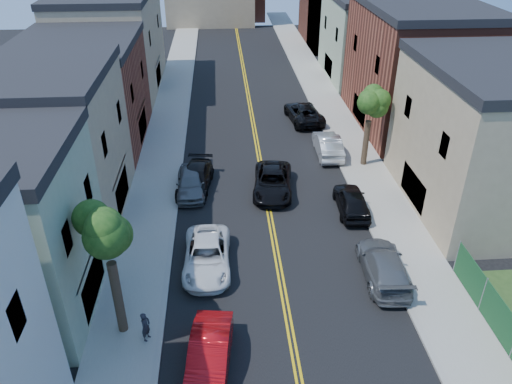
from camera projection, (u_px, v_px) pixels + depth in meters
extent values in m
cube|color=gray|center=(167.00, 121.00, 45.90)|extent=(3.20, 100.00, 0.15)
cube|color=gray|center=(336.00, 116.00, 46.91)|extent=(3.20, 100.00, 0.15)
cube|color=gray|center=(186.00, 120.00, 46.01)|extent=(0.30, 100.00, 0.15)
cube|color=gray|center=(317.00, 116.00, 46.80)|extent=(0.30, 100.00, 0.15)
cube|color=#998466|center=(41.00, 150.00, 30.38)|extent=(9.00, 10.00, 9.00)
cube|color=brown|center=(83.00, 96.00, 40.08)|extent=(9.00, 12.00, 8.00)
cube|color=#998466|center=(112.00, 44.00, 51.73)|extent=(9.00, 16.00, 9.50)
cube|color=#998466|center=(490.00, 142.00, 31.31)|extent=(9.00, 12.00, 9.00)
cube|color=brown|center=(414.00, 69.00, 43.08)|extent=(9.00, 14.00, 10.00)
cube|color=gray|center=(370.00, 39.00, 55.49)|extent=(9.00, 12.00, 8.50)
cylinder|color=#322619|center=(118.00, 297.00, 22.52)|extent=(0.44, 0.44, 3.96)
sphere|color=#153B10|center=(103.00, 218.00, 20.33)|extent=(5.20, 5.20, 5.20)
sphere|color=#153B10|center=(110.00, 201.00, 19.50)|extent=(3.90, 3.90, 3.90)
sphere|color=#153B10|center=(95.00, 222.00, 21.01)|extent=(3.64, 3.64, 3.64)
cylinder|color=#322619|center=(366.00, 143.00, 37.39)|extent=(0.44, 0.44, 3.52)
sphere|color=#153B10|center=(372.00, 95.00, 35.49)|extent=(4.40, 4.40, 4.40)
sphere|color=#153B10|center=(381.00, 85.00, 34.79)|extent=(3.30, 3.30, 3.30)
sphere|color=#153B10|center=(363.00, 99.00, 36.06)|extent=(3.08, 3.08, 3.08)
imported|color=#B60C10|center=(209.00, 356.00, 21.32)|extent=(2.24, 5.03, 1.60)
imported|color=silver|center=(207.00, 256.00, 27.36)|extent=(2.62, 5.53, 1.53)
imported|color=#585B5F|center=(191.00, 183.00, 34.36)|extent=(2.06, 4.81, 1.62)
imported|color=black|center=(195.00, 179.00, 34.88)|extent=(2.85, 5.51, 1.53)
imported|color=#54575B|center=(384.00, 265.00, 26.60)|extent=(2.52, 5.55, 1.58)
imported|color=black|center=(352.00, 201.00, 32.31)|extent=(2.06, 4.74, 1.59)
imported|color=#B2B6BA|center=(328.00, 145.00, 39.56)|extent=(1.89, 5.16, 1.69)
imported|color=black|center=(304.00, 113.00, 45.63)|extent=(3.39, 6.14, 1.63)
imported|color=black|center=(273.00, 182.00, 34.50)|extent=(3.26, 5.90, 1.56)
imported|color=#222128|center=(146.00, 327.00, 22.61)|extent=(0.56, 0.66, 1.54)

